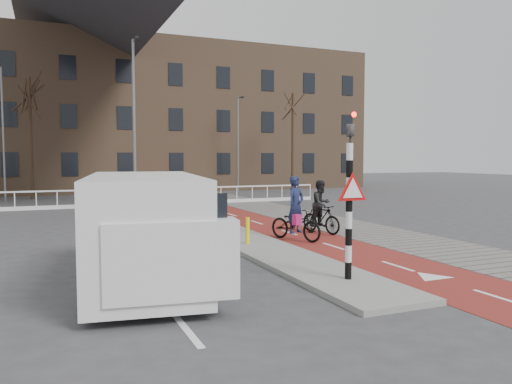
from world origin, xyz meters
name	(u,v)px	position (x,y,z in m)	size (l,w,h in m)	color
ground	(324,264)	(0.00, 0.00, 0.00)	(120.00, 120.00, 0.00)	#38383A
bike_lane	(239,217)	(1.50, 10.00, 0.01)	(2.50, 60.00, 0.01)	maroon
sidewalk	(295,214)	(4.30, 10.00, 0.01)	(3.00, 60.00, 0.01)	slate
curb_island	(242,239)	(-0.70, 4.00, 0.06)	(1.80, 16.00, 0.12)	gray
traffic_signal	(350,191)	(-0.60, -2.02, 1.99)	(0.80, 0.80, 3.68)	black
bollard	(248,231)	(-0.97, 2.84, 0.52)	(0.12, 0.12, 0.79)	yellow
cyclist_near	(296,219)	(0.96, 3.44, 0.71)	(1.46, 2.13, 2.08)	black
cyclist_far	(321,211)	(2.45, 4.39, 0.79)	(0.99, 1.81, 1.88)	black
van	(144,228)	(-4.61, -0.43, 1.23)	(2.94, 5.68, 2.33)	silver
railing	(78,203)	(-5.00, 17.00, 0.31)	(28.00, 0.10, 0.99)	silver
townhouse_row	(91,94)	(-3.00, 32.00, 7.81)	(46.00, 10.00, 15.90)	#7F6047
tree_mid	(31,139)	(-7.36, 24.28, 3.90)	(0.24, 0.24, 7.79)	black
tree_right	(293,143)	(10.82, 23.04, 3.76)	(0.22, 0.22, 7.52)	black
streetlight_near	(134,128)	(-2.60, 13.11, 4.09)	(0.12, 0.12, 8.18)	slate
streetlight_left	(3,134)	(-8.83, 22.91, 4.10)	(0.12, 0.12, 8.21)	slate
streetlight_right	(238,145)	(7.05, 24.84, 3.64)	(0.12, 0.12, 7.28)	slate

